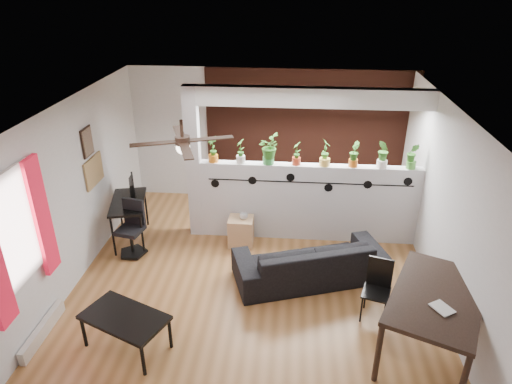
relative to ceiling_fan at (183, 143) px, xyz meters
The scene contains 29 objects.
room_shell 1.33m from the ceiling_fan, 20.56° to the left, with size 6.30×7.10×2.90m.
partition_wall 2.91m from the ceiling_fan, 48.37° to the left, with size 3.60×0.18×1.35m, color #BCBCC1.
ceiling_header 2.41m from the ceiling_fan, 48.37° to the left, with size 3.60×0.18×0.30m, color silver.
pier_column 2.09m from the ceiling_fan, 99.77° to the left, with size 0.22×0.20×2.60m, color #BCBCC1.
brick_panel 3.78m from the ceiling_fan, 63.93° to the left, with size 3.90×0.05×2.60m, color brown.
vine_decal 2.64m from the ceiling_fan, 46.80° to the left, with size 3.31×0.01×0.30m.
window_assembly 2.13m from the ceiling_fan, 152.87° to the right, with size 0.09×1.30×1.55m.
baseboard_heater 2.96m from the ceiling_fan, 152.65° to the right, with size 0.08×1.00×0.18m, color beige.
corkboard 2.38m from the ceiling_fan, 144.85° to the left, with size 0.03×0.60×0.45m, color olive.
framed_art 2.19m from the ceiling_fan, 145.97° to the left, with size 0.03×0.34×0.44m.
ceiling_fan is the anchor object (origin of this frame).
potted_plant_0 1.94m from the ceiling_fan, 89.36° to the left, with size 0.28×0.29×0.44m.
potted_plant_1 2.00m from the ceiling_fan, 75.32° to the left, with size 0.17×0.21×0.41m.
potted_plant_2 2.14m from the ceiling_fan, 62.86° to the left, with size 0.22×0.27×0.49m.
potted_plant_3 2.39m from the ceiling_fan, 52.64° to the left, with size 0.19×0.22×0.39m.
potted_plant_4 2.66m from the ceiling_fan, 44.59° to the left, with size 0.22×0.26×0.46m.
potted_plant_5 3.00m from the ceiling_fan, 38.33° to the left, with size 0.20×0.24×0.41m.
potted_plant_6 3.35m from the ceiling_fan, 33.41° to the left, with size 0.20×0.24×0.45m.
potted_plant_7 3.73m from the ceiling_fan, 29.51° to the left, with size 0.24×0.21×0.42m.
sofa 2.65m from the ceiling_fan, 20.88° to the left, with size 2.09×0.82×0.61m, color black.
cube_shelf 2.58m from the ceiling_fan, 71.14° to the left, with size 0.40×0.36×0.49m, color tan.
cup 2.36m from the ceiling_fan, 69.40° to the left, with size 0.13×0.13×0.11m, color gray.
computer_desk 2.60m from the ceiling_fan, 133.42° to the left, with size 0.76×1.12×0.74m.
monitor 2.59m from the ceiling_fan, 130.63° to the left, with size 0.05×0.32×0.18m, color black.
office_chair 2.50m from the ceiling_fan, 138.89° to the left, with size 0.47×0.47×0.91m.
dining_table 3.48m from the ceiling_fan, 13.61° to the right, with size 1.49×1.80×0.85m.
book 3.42m from the ceiling_fan, 19.45° to the right, with size 0.18×0.24×0.02m, color gray.
folding_chair 3.08m from the ceiling_fan, ahead, with size 0.43×0.43×0.85m.
coffee_table 2.21m from the ceiling_fan, 121.92° to the right, with size 1.16×0.93×0.47m.
Camera 1 is at (0.52, -5.35, 4.16)m, focal length 32.00 mm.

